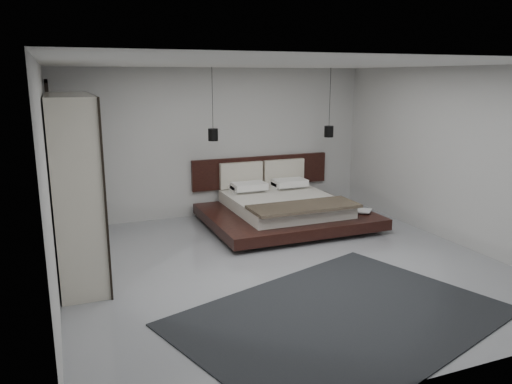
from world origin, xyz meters
name	(u,v)px	position (x,y,z in m)	size (l,w,h in m)	color
floor	(283,265)	(0.00, 0.00, 0.00)	(6.00, 6.00, 0.00)	gray
ceiling	(286,64)	(0.00, 0.00, 2.80)	(6.00, 6.00, 0.00)	white
wall_back	(218,143)	(0.00, 3.00, 1.40)	(6.00, 6.00, 0.00)	#B5B5B2
wall_front	(439,230)	(0.00, -3.00, 1.40)	(6.00, 6.00, 0.00)	#B5B5B2
wall_left	(49,187)	(-3.00, 0.00, 1.40)	(6.00, 6.00, 0.00)	#B5B5B2
wall_right	(455,156)	(3.00, 0.00, 1.40)	(6.00, 6.00, 0.00)	#B5B5B2
lattice_screen	(53,162)	(-2.95, 2.45, 1.30)	(0.05, 0.90, 2.60)	black
bed	(283,208)	(0.88, 1.90, 0.29)	(2.86, 2.42, 1.09)	black
book_lower	(358,211)	(2.05, 1.24, 0.28)	(0.21, 0.28, 0.03)	#99724C
book_upper	(358,210)	(2.03, 1.21, 0.30)	(0.23, 0.31, 0.02)	#99724C
pendant_left	(213,134)	(-0.29, 2.36, 1.64)	(0.18, 0.18, 1.28)	black
pendant_right	(329,131)	(2.05, 2.36, 1.60)	(0.18, 0.18, 1.31)	black
wardrobe	(75,184)	(-2.70, 0.96, 1.21)	(0.58, 2.47, 2.42)	beige
rug	(341,317)	(-0.08, -1.70, 0.01)	(3.52, 2.52, 0.02)	black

